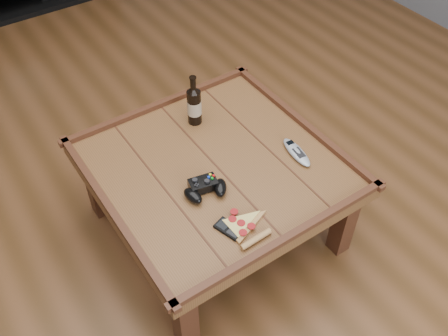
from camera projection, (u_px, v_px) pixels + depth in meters
ground at (216, 228)px, 2.48m from camera, size 6.00×6.00×0.00m
coffee_table at (215, 174)px, 2.20m from camera, size 1.03×1.03×0.48m
beer_bottle at (194, 104)px, 2.28m from camera, size 0.07×0.07×0.25m
game_controller at (205, 188)px, 2.02m from camera, size 0.20×0.15×0.05m
pizza_slice at (243, 227)px, 1.91m from camera, size 0.16×0.25×0.03m
smartphone at (229, 229)px, 1.90m from camera, size 0.09×0.12×0.01m
remote_control at (297, 152)px, 2.19m from camera, size 0.08×0.20×0.03m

